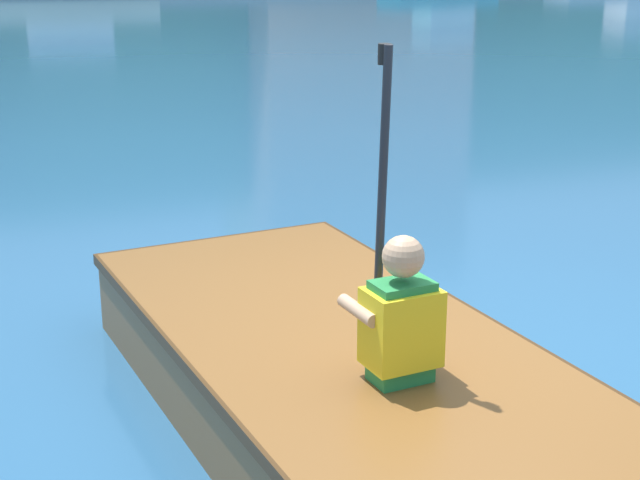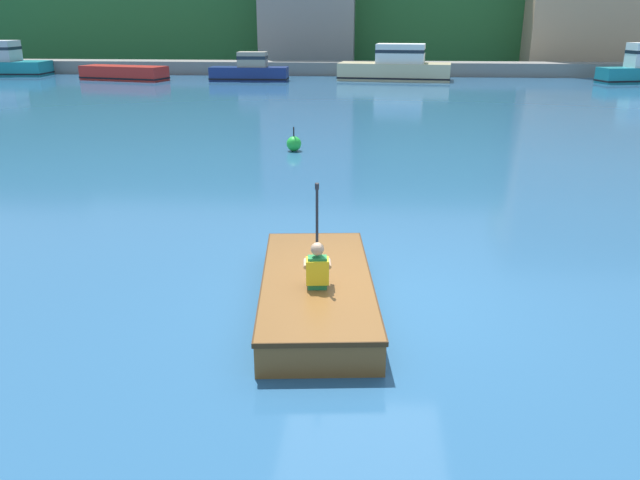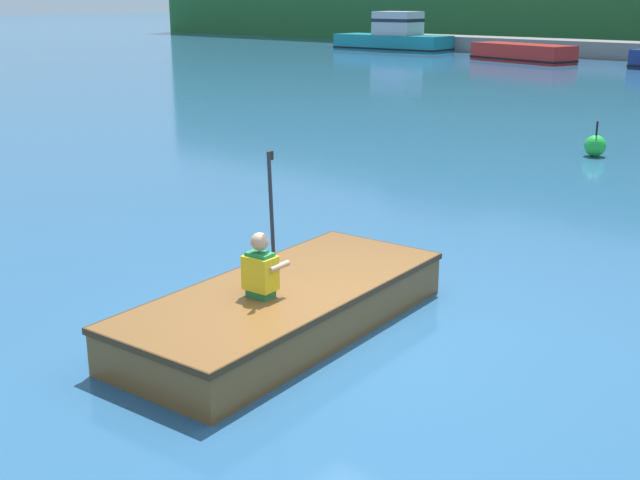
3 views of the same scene
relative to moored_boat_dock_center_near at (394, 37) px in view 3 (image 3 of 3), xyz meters
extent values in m
plane|color=#28567F|center=(26.37, -35.03, -0.81)|extent=(300.00, 300.00, 0.00)
cube|color=#197A84|center=(-0.11, -0.01, -0.33)|extent=(7.43, 2.95, 0.96)
cube|color=black|center=(-0.11, -0.01, -0.64)|extent=(7.47, 2.99, 0.10)
cube|color=#B2B2B7|center=(0.26, 0.02, 0.84)|extent=(2.69, 2.14, 1.38)
cube|color=#19232D|center=(0.26, 0.02, 1.01)|extent=(2.71, 2.16, 0.20)
cube|color=red|center=(10.23, -2.64, -0.37)|extent=(5.90, 3.08, 0.89)
cube|color=black|center=(10.23, -2.64, -0.66)|extent=(5.95, 3.13, 0.10)
cube|color=brown|center=(25.70, -35.29, -0.59)|extent=(1.82, 3.73, 0.45)
cube|color=#432A13|center=(25.70, -35.29, -0.40)|extent=(1.86, 3.77, 0.06)
cube|color=#432A13|center=(25.70, -35.29, -0.41)|extent=(1.51, 3.20, 0.02)
cone|color=brown|center=(25.52, -33.58, -0.57)|extent=(0.55, 0.55, 0.40)
cube|color=brown|center=(25.73, -35.56, -0.42)|extent=(1.37, 0.31, 0.03)
cube|color=#267F3F|center=(25.74, -35.65, -0.15)|extent=(0.26, 0.19, 0.43)
cube|color=yellow|center=(25.74, -35.65, -0.13)|extent=(0.31, 0.24, 0.32)
sphere|color=tan|center=(25.74, -35.65, 0.17)|extent=(0.17, 0.17, 0.17)
cylinder|color=tan|center=(25.88, -35.54, -0.07)|extent=(0.08, 0.26, 0.06)
cylinder|color=tan|center=(25.58, -35.58, -0.07)|extent=(0.08, 0.26, 0.06)
cylinder|color=#232328|center=(25.72, -35.47, 0.32)|extent=(0.05, 0.10, 1.32)
cylinder|color=black|center=(25.72, -35.47, 0.94)|extent=(0.05, 0.05, 0.08)
sphere|color=green|center=(24.06, -24.68, -0.59)|extent=(0.44, 0.44, 0.44)
cylinder|color=black|center=(24.06, -24.68, -0.23)|extent=(0.04, 0.04, 0.28)
camera|label=1|loc=(24.20, -38.97, 1.40)|focal=55.00mm
camera|label=2|loc=(26.40, -42.98, 2.90)|focal=35.00mm
camera|label=3|loc=(30.85, -40.42, 2.29)|focal=45.00mm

